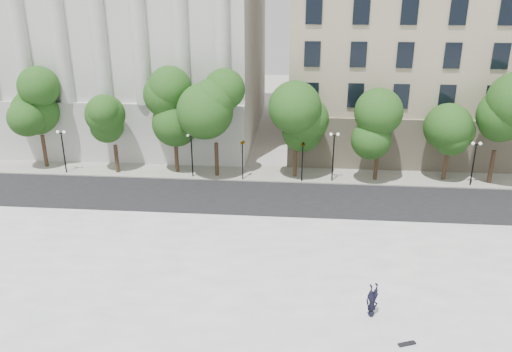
% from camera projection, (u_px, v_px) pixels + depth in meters
% --- Properties ---
extents(ground, '(160.00, 160.00, 0.00)m').
position_uv_depth(ground, '(228.00, 350.00, 23.75)').
color(ground, beige).
rests_on(ground, ground).
extents(plaza, '(44.00, 22.00, 0.45)m').
position_uv_depth(plaza, '(236.00, 308.00, 26.47)').
color(plaza, white).
rests_on(plaza, ground).
extents(street, '(60.00, 8.00, 0.02)m').
position_uv_depth(street, '(259.00, 200.00, 40.52)').
color(street, black).
rests_on(street, ground).
extents(far_sidewalk, '(60.00, 4.00, 0.12)m').
position_uv_depth(far_sidewalk, '(265.00, 174.00, 46.09)').
color(far_sidewalk, '#AFABA2').
rests_on(far_sidewalk, ground).
extents(building_west, '(31.50, 27.65, 25.60)m').
position_uv_depth(building_west, '(125.00, 18.00, 56.52)').
color(building_west, silver).
rests_on(building_west, ground).
extents(building_east, '(36.00, 26.15, 23.00)m').
position_uv_depth(building_east, '(458.00, 37.00, 54.40)').
color(building_east, '#BAA98E').
rests_on(building_east, ground).
extents(traffic_light_west, '(0.89, 1.77, 4.20)m').
position_uv_depth(traffic_light_west, '(242.00, 141.00, 43.37)').
color(traffic_light_west, black).
rests_on(traffic_light_west, ground).
extents(traffic_light_east, '(0.45, 1.58, 4.13)m').
position_uv_depth(traffic_light_east, '(303.00, 143.00, 42.96)').
color(traffic_light_east, black).
rests_on(traffic_light_east, ground).
extents(person_lying, '(1.38, 1.98, 0.51)m').
position_uv_depth(person_lying, '(371.00, 311.00, 25.44)').
color(person_lying, black).
rests_on(person_lying, plaza).
extents(skateboard, '(0.89, 0.51, 0.09)m').
position_uv_depth(skateboard, '(407.00, 344.00, 23.44)').
color(skateboard, black).
rests_on(skateboard, plaza).
extents(street_trees, '(44.87, 5.01, 7.96)m').
position_uv_depth(street_trees, '(261.00, 118.00, 43.74)').
color(street_trees, '#382619').
rests_on(street_trees, ground).
extents(lamp_posts, '(37.23, 0.28, 4.53)m').
position_uv_depth(lamp_posts, '(262.00, 149.00, 43.79)').
color(lamp_posts, black).
rests_on(lamp_posts, ground).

